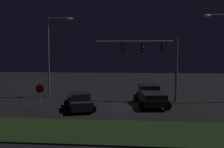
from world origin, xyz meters
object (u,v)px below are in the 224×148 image
Objects in this scene: car_sedan at (79,101)px; street_lamp_left at (53,47)px; stop_sign at (40,92)px; street_lamp_right at (224,47)px; traffic_signal_gantry at (152,53)px; pickup_truck at (150,95)px.

street_lamp_left is (-4.28, 6.02, 4.85)m from car_sedan.
stop_sign is (-3.38, -0.36, 0.82)m from car_sedan.
street_lamp_left is at bearing 174.97° from street_lamp_right.
street_lamp_left is at bearing 172.04° from traffic_signal_gantry.
pickup_truck is at bearing -88.90° from car_sedan.
pickup_truck is at bearing -97.24° from traffic_signal_gantry.
traffic_signal_gantry is at bearing 179.55° from street_lamp_right.
traffic_signal_gantry reaches higher than pickup_truck.
car_sedan is at bearing 6.11° from stop_sign.
street_lamp_right is at bearing -80.75° from pickup_truck.
street_lamp_left is 17.92m from street_lamp_right.
street_lamp_left is (-10.84, 1.52, 0.69)m from traffic_signal_gantry.
car_sedan is 2.13× the size of stop_sign.
pickup_truck is at bearing -163.99° from street_lamp_right.
street_lamp_right is at bearing -5.03° from street_lamp_left.
car_sedan is 0.54× the size of street_lamp_right.
traffic_signal_gantry is 7.04m from street_lamp_right.
traffic_signal_gantry reaches higher than car_sedan.
pickup_truck is 0.63× the size of street_lamp_right.
street_lamp_left reaches higher than street_lamp_right.
car_sedan is at bearing -145.52° from traffic_signal_gantry.
street_lamp_right reaches higher than pickup_truck.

